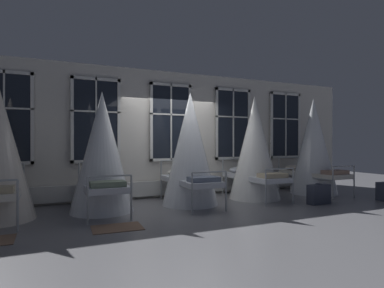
{
  "coord_description": "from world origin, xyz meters",
  "views": [
    {
      "loc": [
        -2.88,
        -6.72,
        1.39
      ],
      "look_at": [
        0.1,
        -0.12,
        1.36
      ],
      "focal_mm": 29.99,
      "sensor_mm": 36.0,
      "label": 1
    }
  ],
  "objects_px": {
    "cot_fifth": "(313,147)",
    "suitcase_dark": "(319,194)",
    "cot_third": "(190,150)",
    "cot_fourth": "(255,149)",
    "cot_second": "(102,153)"
  },
  "relations": [
    {
      "from": "cot_fifth",
      "to": "suitcase_dark",
      "type": "distance_m",
      "value": 1.9
    },
    {
      "from": "cot_third",
      "to": "cot_fourth",
      "type": "xyz_separation_m",
      "value": [
        1.78,
        0.04,
        0.01
      ]
    },
    {
      "from": "cot_second",
      "to": "cot_third",
      "type": "height_order",
      "value": "cot_third"
    },
    {
      "from": "cot_fourth",
      "to": "suitcase_dark",
      "type": "distance_m",
      "value": 1.81
    },
    {
      "from": "cot_fourth",
      "to": "cot_fifth",
      "type": "xyz_separation_m",
      "value": [
        1.94,
        -0.0,
        0.03
      ]
    },
    {
      "from": "cot_second",
      "to": "cot_fourth",
      "type": "xyz_separation_m",
      "value": [
        3.7,
        -0.0,
        0.06
      ]
    },
    {
      "from": "cot_third",
      "to": "suitcase_dark",
      "type": "relative_size",
      "value": 4.45
    },
    {
      "from": "cot_fifth",
      "to": "cot_second",
      "type": "bearing_deg",
      "value": 89.17
    },
    {
      "from": "cot_second",
      "to": "suitcase_dark",
      "type": "relative_size",
      "value": 4.27
    },
    {
      "from": "cot_third",
      "to": "cot_fourth",
      "type": "bearing_deg",
      "value": -87.66
    },
    {
      "from": "cot_fourth",
      "to": "cot_fifth",
      "type": "height_order",
      "value": "cot_fifth"
    },
    {
      "from": "cot_fifth",
      "to": "cot_fourth",
      "type": "bearing_deg",
      "value": 89.16
    },
    {
      "from": "cot_fifth",
      "to": "suitcase_dark",
      "type": "height_order",
      "value": "cot_fifth"
    },
    {
      "from": "cot_third",
      "to": "cot_fifth",
      "type": "bearing_deg",
      "value": -88.35
    },
    {
      "from": "cot_second",
      "to": "cot_fifth",
      "type": "relative_size",
      "value": 0.93
    }
  ]
}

